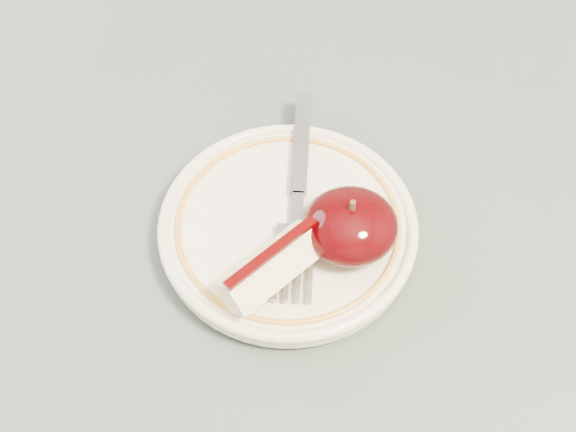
{
  "coord_description": "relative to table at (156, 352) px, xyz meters",
  "views": [
    {
      "loc": [
        0.08,
        -0.28,
        1.25
      ],
      "look_at": [
        0.11,
        0.04,
        0.78
      ],
      "focal_mm": 50.0,
      "sensor_mm": 36.0,
      "label": 1
    }
  ],
  "objects": [
    {
      "name": "apple_half",
      "position": [
        0.15,
        0.02,
        0.13
      ],
      "size": [
        0.07,
        0.06,
        0.05
      ],
      "color": "black",
      "rests_on": "plate"
    },
    {
      "name": "plate",
      "position": [
        0.11,
        0.04,
        0.1
      ],
      "size": [
        0.19,
        0.19,
        0.02
      ],
      "color": "beige",
      "rests_on": "table"
    },
    {
      "name": "fork",
      "position": [
        0.12,
        0.06,
        0.11
      ],
      "size": [
        0.05,
        0.19,
        0.0
      ],
      "rotation": [
        0.0,
        0.0,
        1.43
      ],
      "color": "gray",
      "rests_on": "plate"
    },
    {
      "name": "apple_wedge",
      "position": [
        0.09,
        -0.0,
        0.12
      ],
      "size": [
        0.08,
        0.07,
        0.04
      ],
      "rotation": [
        0.0,
        0.0,
        0.66
      ],
      "color": "beige",
      "rests_on": "plate"
    },
    {
      "name": "table",
      "position": [
        0.0,
        0.0,
        0.0
      ],
      "size": [
        0.9,
        0.9,
        0.75
      ],
      "color": "brown",
      "rests_on": "ground"
    }
  ]
}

